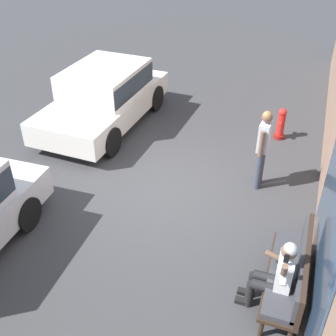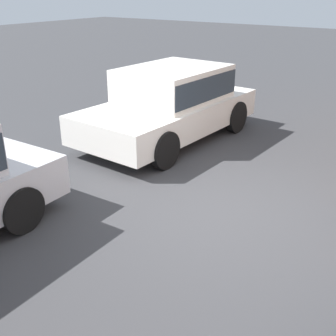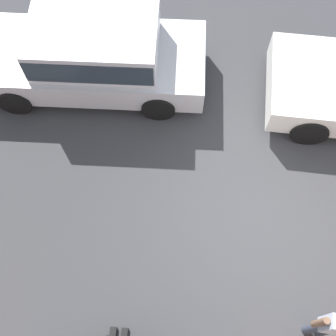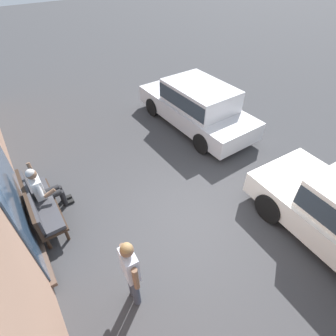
% 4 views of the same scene
% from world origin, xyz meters
% --- Properties ---
extents(ground_plane, '(60.00, 60.00, 0.00)m').
position_xyz_m(ground_plane, '(0.00, 0.00, 0.00)').
color(ground_plane, '#38383A').
extents(parked_car_near, '(4.25, 2.13, 1.50)m').
position_xyz_m(parked_car_near, '(-2.25, -2.29, 0.82)').
color(parked_car_near, white).
rests_on(parked_car_near, ground_plane).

